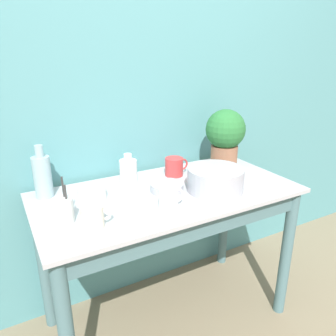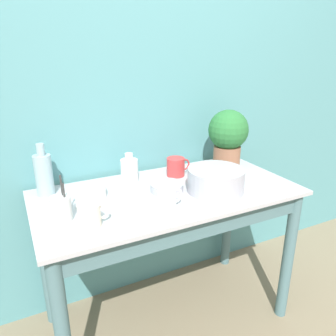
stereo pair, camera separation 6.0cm
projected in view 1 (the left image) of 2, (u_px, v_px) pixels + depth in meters
The scene contains 12 objects.
wall_back at pixel (135, 95), 1.77m from camera, with size 6.00×0.05×2.40m.
counter_table at pixel (170, 222), 1.64m from camera, with size 1.28×0.64×0.78m.
potted_plant at pixel (225, 135), 1.85m from camera, with size 0.22×0.22×0.34m.
bowl_wash_large at pixel (215, 179), 1.59m from camera, with size 0.27×0.27×0.11m.
bottle_tall at pixel (42, 176), 1.51m from camera, with size 0.08×0.08×0.25m.
bottle_short at pixel (128, 171), 1.69m from camera, with size 0.09×0.09×0.16m.
mug_cream at pixel (93, 217), 1.26m from camera, with size 0.12×0.09×0.09m.
mug_red at pixel (174, 167), 1.79m from camera, with size 0.14×0.10×0.10m.
mug_white at pixel (169, 198), 1.41m from camera, with size 0.12×0.08×0.10m.
bowl_small_enamel_white at pixel (92, 193), 1.51m from camera, with size 0.13×0.13×0.06m.
bowl_small_steel at pixel (167, 187), 1.59m from camera, with size 0.16×0.16×0.04m.
utensil_cup at pixel (63, 210), 1.30m from camera, with size 0.08×0.08×0.19m.
Camera 1 is at (-0.71, -0.97, 1.43)m, focal length 35.00 mm.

